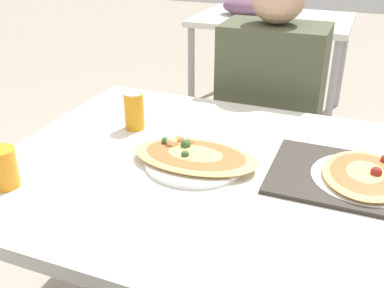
{
  "coord_description": "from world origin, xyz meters",
  "views": [
    {
      "loc": [
        0.43,
        -1.05,
        1.37
      ],
      "look_at": [
        0.01,
        0.0,
        0.8
      ],
      "focal_mm": 42.0,
      "sensor_mm": 36.0,
      "label": 1
    }
  ],
  "objects_px": {
    "person_seated": "(270,93)",
    "pizza_second": "(365,176)",
    "pizza_main": "(195,157)",
    "dining_table": "(188,183)",
    "chair_far_seated": "(272,129)",
    "soda_can": "(134,111)",
    "drink_glass": "(3,168)"
  },
  "relations": [
    {
      "from": "soda_can",
      "to": "pizza_main",
      "type": "bearing_deg",
      "value": -28.36
    },
    {
      "from": "soda_can",
      "to": "drink_glass",
      "type": "relative_size",
      "value": 1.17
    },
    {
      "from": "dining_table",
      "to": "pizza_second",
      "type": "distance_m",
      "value": 0.49
    },
    {
      "from": "person_seated",
      "to": "pizza_second",
      "type": "distance_m",
      "value": 0.76
    },
    {
      "from": "dining_table",
      "to": "drink_glass",
      "type": "distance_m",
      "value": 0.51
    },
    {
      "from": "soda_can",
      "to": "drink_glass",
      "type": "xyz_separation_m",
      "value": [
        -0.14,
        -0.45,
        -0.01
      ]
    },
    {
      "from": "person_seated",
      "to": "drink_glass",
      "type": "xyz_separation_m",
      "value": [
        -0.47,
        -1.01,
        0.08
      ]
    },
    {
      "from": "drink_glass",
      "to": "pizza_second",
      "type": "distance_m",
      "value": 0.95
    },
    {
      "from": "soda_can",
      "to": "chair_far_seated",
      "type": "bearing_deg",
      "value": 63.69
    },
    {
      "from": "person_seated",
      "to": "pizza_main",
      "type": "bearing_deg",
      "value": 85.3
    },
    {
      "from": "dining_table",
      "to": "chair_far_seated",
      "type": "bearing_deg",
      "value": 84.65
    },
    {
      "from": "dining_table",
      "to": "chair_far_seated",
      "type": "relative_size",
      "value": 1.23
    },
    {
      "from": "pizza_main",
      "to": "soda_can",
      "type": "height_order",
      "value": "soda_can"
    },
    {
      "from": "soda_can",
      "to": "pizza_second",
      "type": "relative_size",
      "value": 0.44
    },
    {
      "from": "chair_far_seated",
      "to": "soda_can",
      "type": "bearing_deg",
      "value": 63.69
    },
    {
      "from": "pizza_main",
      "to": "soda_can",
      "type": "bearing_deg",
      "value": 151.64
    },
    {
      "from": "chair_far_seated",
      "to": "pizza_main",
      "type": "distance_m",
      "value": 0.86
    },
    {
      "from": "soda_can",
      "to": "drink_glass",
      "type": "bearing_deg",
      "value": -107.29
    },
    {
      "from": "pizza_second",
      "to": "pizza_main",
      "type": "bearing_deg",
      "value": -171.84
    },
    {
      "from": "dining_table",
      "to": "person_seated",
      "type": "bearing_deg",
      "value": 83.82
    },
    {
      "from": "person_seated",
      "to": "pizza_second",
      "type": "relative_size",
      "value": 4.29
    },
    {
      "from": "pizza_main",
      "to": "pizza_second",
      "type": "relative_size",
      "value": 1.3
    },
    {
      "from": "dining_table",
      "to": "drink_glass",
      "type": "height_order",
      "value": "drink_glass"
    },
    {
      "from": "person_seated",
      "to": "pizza_second",
      "type": "xyz_separation_m",
      "value": [
        0.4,
        -0.65,
        0.04
      ]
    },
    {
      "from": "chair_far_seated",
      "to": "drink_glass",
      "type": "distance_m",
      "value": 1.25
    },
    {
      "from": "person_seated",
      "to": "drink_glass",
      "type": "distance_m",
      "value": 1.12
    },
    {
      "from": "chair_far_seated",
      "to": "pizza_main",
      "type": "xyz_separation_m",
      "value": [
        -0.06,
        -0.82,
        0.26
      ]
    },
    {
      "from": "pizza_second",
      "to": "soda_can",
      "type": "bearing_deg",
      "value": 173.56
    },
    {
      "from": "dining_table",
      "to": "pizza_main",
      "type": "relative_size",
      "value": 2.96
    },
    {
      "from": "chair_far_seated",
      "to": "drink_glass",
      "type": "xyz_separation_m",
      "value": [
        -0.47,
        -1.12,
        0.29
      ]
    },
    {
      "from": "dining_table",
      "to": "pizza_second",
      "type": "relative_size",
      "value": 3.85
    },
    {
      "from": "pizza_second",
      "to": "dining_table",
      "type": "bearing_deg",
      "value": -171.61
    }
  ]
}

